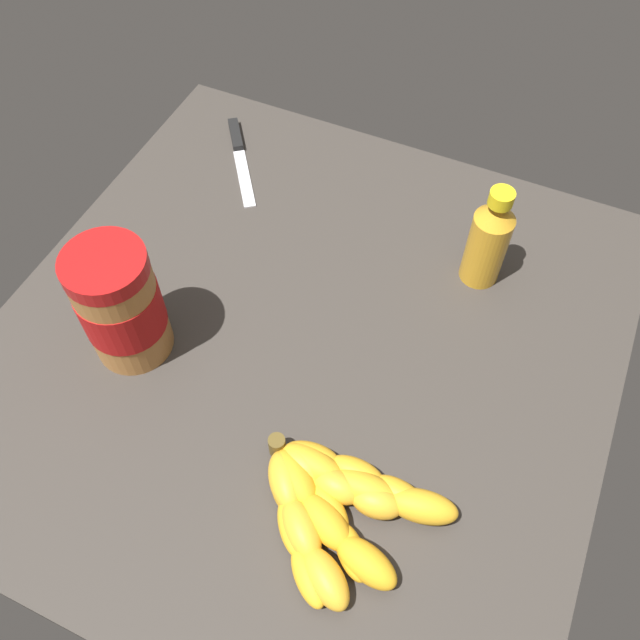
{
  "coord_description": "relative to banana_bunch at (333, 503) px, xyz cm",
  "views": [
    {
      "loc": [
        -42.29,
        -21.6,
        74.09
      ],
      "look_at": [
        0.58,
        -2.26,
        5.61
      ],
      "focal_mm": 37.89,
      "sensor_mm": 36.0,
      "label": 1
    }
  ],
  "objects": [
    {
      "name": "butter_knife",
      "position": [
        46.54,
        36.61,
        -1.27
      ],
      "size": [
        16.8,
        12.85,
        1.2
      ],
      "color": "silver",
      "rests_on": "ground_plane"
    },
    {
      "name": "ground_plane",
      "position": [
        18.68,
        12.46,
        -4.05
      ],
      "size": [
        82.32,
        78.87,
        4.63
      ],
      "primitive_type": "cube",
      "color": "#38332D"
    },
    {
      "name": "honey_bottle",
      "position": [
        38.92,
        -5.16,
        5.58
      ],
      "size": [
        5.36,
        5.36,
        15.86
      ],
      "color": "gold",
      "rests_on": "ground_plane"
    },
    {
      "name": "banana_bunch",
      "position": [
        0.0,
        0.0,
        0.0
      ],
      "size": [
        17.62,
        22.9,
        3.72
      ],
      "color": "gold",
      "rests_on": "ground_plane"
    },
    {
      "name": "peanut_butter_jar",
      "position": [
        9.59,
        32.13,
        6.69
      ],
      "size": [
        10.01,
        10.01,
        17.03
      ],
      "color": "#B27238",
      "rests_on": "ground_plane"
    }
  ]
}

